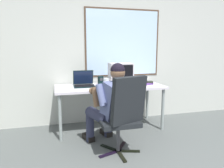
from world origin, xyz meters
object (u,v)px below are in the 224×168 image
(office_chair, at_px, (124,112))
(desk_speaker, at_px, (101,80))
(desk, at_px, (110,89))
(wine_glass, at_px, (106,81))
(book_stack, at_px, (147,83))
(crt_monitor, at_px, (120,72))
(person_seated, at_px, (111,104))
(laptop, at_px, (84,82))

(office_chair, distance_m, desk_speaker, 1.17)
(desk, height_order, wine_glass, wine_glass)
(desk, relative_size, office_chair, 1.73)
(desk_speaker, xyz_separation_m, book_stack, (0.78, -0.22, -0.04))
(crt_monitor, bearing_deg, desk_speaker, 150.98)
(person_seated, distance_m, laptop, 0.86)
(desk, height_order, office_chair, office_chair)
(desk, xyz_separation_m, office_chair, (-0.07, -0.98, -0.11))
(person_seated, relative_size, wine_glass, 7.64)
(wine_glass, bearing_deg, desk_speaker, 91.78)
(office_chair, height_order, desk_speaker, office_chair)
(book_stack, bearing_deg, office_chair, -128.42)
(office_chair, relative_size, wine_glass, 6.73)
(desk_speaker, bearing_deg, office_chair, -87.48)
(laptop, relative_size, book_stack, 1.64)
(desk, bearing_deg, crt_monitor, -1.58)
(crt_monitor, bearing_deg, laptop, 171.41)
(crt_monitor, height_order, book_stack, crt_monitor)
(office_chair, distance_m, laptop, 1.15)
(crt_monitor, xyz_separation_m, wine_glass, (-0.30, -0.20, -0.12))
(office_chair, xyz_separation_m, wine_glass, (-0.04, 0.77, 0.28))
(crt_monitor, height_order, desk_speaker, crt_monitor)
(desk_speaker, bearing_deg, wine_glass, -88.22)
(person_seated, bearing_deg, desk, 77.33)
(laptop, height_order, desk_speaker, laptop)
(crt_monitor, distance_m, wine_glass, 0.38)
(desk, distance_m, laptop, 0.46)
(crt_monitor, bearing_deg, person_seated, -116.23)
(person_seated, bearing_deg, book_stack, 38.51)
(office_chair, distance_m, book_stack, 1.20)
(laptop, relative_size, wine_glass, 2.23)
(desk, bearing_deg, person_seated, -102.67)
(office_chair, bearing_deg, crt_monitor, 75.07)
(laptop, distance_m, wine_glass, 0.43)
(person_seated, relative_size, laptop, 3.42)
(book_stack, bearing_deg, wine_glass, -168.74)
(desk, xyz_separation_m, book_stack, (0.66, -0.05, 0.09))
(wine_glass, bearing_deg, crt_monitor, 34.16)
(office_chair, bearing_deg, desk_speaker, 92.52)
(crt_monitor, xyz_separation_m, desk_speaker, (-0.31, 0.17, -0.15))
(wine_glass, height_order, book_stack, wine_glass)
(person_seated, bearing_deg, laptop, 108.73)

